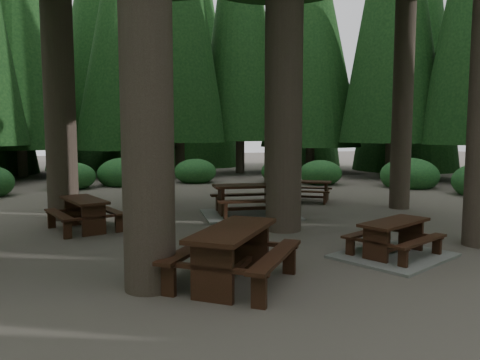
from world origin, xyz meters
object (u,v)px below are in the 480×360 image
object	(u,v)px
picnic_table_a	(394,245)
picnic_table_c	(250,205)
picnic_table_e	(233,247)
picnic_table_d	(307,188)
picnic_table_b	(84,209)

from	to	relation	value
picnic_table_a	picnic_table_c	distance (m)	5.10
picnic_table_c	picnic_table_e	world-z (taller)	picnic_table_e
picnic_table_d	picnic_table_b	bearing A→B (deg)	-126.56
picnic_table_c	picnic_table_e	size ratio (longest dim) A/B	1.08
picnic_table_a	picnic_table_c	xyz separation A→B (m)	(-1.05, 4.99, 0.09)
picnic_table_b	picnic_table_e	xyz separation A→B (m)	(2.12, -4.94, 0.08)
picnic_table_c	picnic_table_d	xyz separation A→B (m)	(2.76, 1.91, 0.15)
picnic_table_d	picnic_table_e	world-z (taller)	picnic_table_e
picnic_table_c	picnic_table_d	distance (m)	3.36
picnic_table_a	picnic_table_e	distance (m)	3.39
picnic_table_b	picnic_table_c	world-z (taller)	picnic_table_c
picnic_table_a	picnic_table_d	distance (m)	7.11
picnic_table_a	picnic_table_c	world-z (taller)	picnic_table_c
picnic_table_a	picnic_table_d	xyz separation A→B (m)	(1.72, 6.90, 0.24)
picnic_table_a	picnic_table_d	size ratio (longest dim) A/B	1.24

